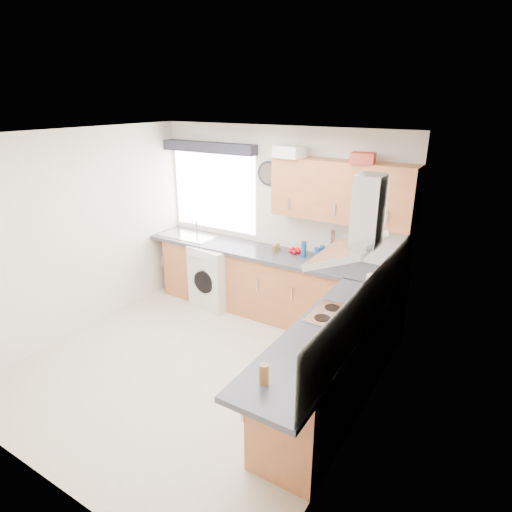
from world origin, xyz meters
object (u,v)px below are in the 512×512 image
Objects in this scene: oven at (336,362)px; washing_machine at (217,275)px; upper_cabinets at (342,191)px; extractor_hood at (357,230)px.

washing_machine is (-2.24, 1.10, 0.02)m from oven.
oven is 0.50× the size of upper_cabinets.
upper_cabinets is at bearing 112.54° from oven.
oven is 1.99m from upper_cabinets.
extractor_hood reaches higher than washing_machine.
extractor_hood is 0.46× the size of upper_cabinets.
upper_cabinets is 2.18m from washing_machine.
extractor_hood is at bearing -0.00° from oven.
upper_cabinets is at bearing 15.77° from washing_machine.
oven is at bearing 180.00° from extractor_hood.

